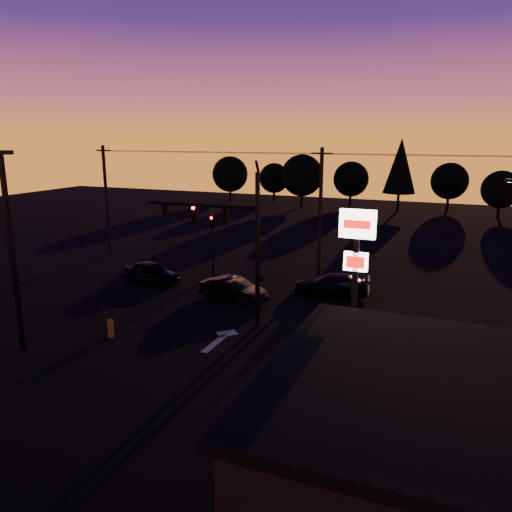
{
  "coord_description": "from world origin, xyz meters",
  "views": [
    {
      "loc": [
        10.93,
        -18.82,
        9.74
      ],
      "look_at": [
        1.0,
        5.0,
        3.5
      ],
      "focal_mm": 35.0,
      "sensor_mm": 36.0,
      "label": 1
    }
  ],
  "objects": [
    {
      "name": "suv_parked",
      "position": [
        9.87,
        -2.4,
        0.72
      ],
      "size": [
        4.15,
        5.72,
        1.45
      ],
      "primitive_type": "imported",
      "rotation": [
        0.0,
        0.0,
        0.38
      ],
      "color": "black",
      "rests_on": "ground"
    },
    {
      "name": "parking_lot_light",
      "position": [
        -7.5,
        -3.0,
        5.27
      ],
      "size": [
        1.25,
        0.3,
        9.14
      ],
      "color": "black",
      "rests_on": "ground"
    },
    {
      "name": "secondary_signal",
      "position": [
        -5.0,
        11.49,
        2.86
      ],
      "size": [
        0.3,
        0.31,
        4.35
      ],
      "color": "black",
      "rests_on": "ground"
    },
    {
      "name": "tree_3",
      "position": [
        -4.0,
        52.0,
        3.75
      ],
      "size": [
        4.95,
        4.95,
        6.22
      ],
      "color": "black",
      "rests_on": "ground"
    },
    {
      "name": "utility_pole_1",
      "position": [
        2.0,
        14.0,
        4.59
      ],
      "size": [
        1.4,
        0.26,
        9.0
      ],
      "color": "black",
      "rests_on": "ground"
    },
    {
      "name": "tree_4",
      "position": [
        3.0,
        49.0,
        5.93
      ],
      "size": [
        4.18,
        4.18,
        9.5
      ],
      "color": "black",
      "rests_on": "ground"
    },
    {
      "name": "traffic_signal_mast",
      "position": [
        -0.1,
        3.99,
        4.94
      ],
      "size": [
        6.79,
        0.52,
        8.58
      ],
      "color": "black",
      "rests_on": "ground"
    },
    {
      "name": "ground",
      "position": [
        0.0,
        0.0,
        0.0
      ],
      "size": [
        120.0,
        120.0,
        0.0
      ],
      "primitive_type": "plane",
      "color": "black",
      "rests_on": "ground"
    },
    {
      "name": "utility_pole_0",
      "position": [
        -16.0,
        14.0,
        4.59
      ],
      "size": [
        1.4,
        0.26,
        9.0
      ],
      "color": "black",
      "rests_on": "ground"
    },
    {
      "name": "car_mid",
      "position": [
        -1.39,
        7.17,
        0.71
      ],
      "size": [
        4.5,
        2.3,
        1.42
      ],
      "primitive_type": "imported",
      "rotation": [
        0.0,
        0.0,
        1.38
      ],
      "color": "black",
      "rests_on": "ground"
    },
    {
      "name": "lane_arrow",
      "position": [
        0.5,
        1.67,
        0.01
      ],
      "size": [
        1.2,
        3.1,
        0.01
      ],
      "color": "beige",
      "rests_on": "ground"
    },
    {
      "name": "tree_6",
      "position": [
        15.0,
        48.0,
        3.43
      ],
      "size": [
        4.54,
        4.54,
        5.71
      ],
      "color": "black",
      "rests_on": "ground"
    },
    {
      "name": "tree_5",
      "position": [
        9.0,
        54.0,
        3.75
      ],
      "size": [
        4.95,
        4.95,
        6.22
      ],
      "color": "black",
      "rests_on": "ground"
    },
    {
      "name": "tree_2",
      "position": [
        -10.0,
        48.0,
        4.37
      ],
      "size": [
        5.77,
        5.78,
        7.26
      ],
      "color": "black",
      "rests_on": "ground"
    },
    {
      "name": "tree_0",
      "position": [
        -22.0,
        50.0,
        4.06
      ],
      "size": [
        5.36,
        5.36,
        6.74
      ],
      "color": "black",
      "rests_on": "ground"
    },
    {
      "name": "bollard",
      "position": [
        -4.65,
        -0.2,
        0.44
      ],
      "size": [
        0.29,
        0.29,
        0.87
      ],
      "primitive_type": "cylinder",
      "color": "gold",
      "rests_on": "ground"
    },
    {
      "name": "power_wires",
      "position": [
        2.0,
        14.0,
        8.57
      ],
      "size": [
        36.0,
        1.22,
        0.07
      ],
      "color": "black",
      "rests_on": "ground"
    },
    {
      "name": "tree_1",
      "position": [
        -16.0,
        53.0,
        3.43
      ],
      "size": [
        4.54,
        4.54,
        5.71
      ],
      "color": "black",
      "rests_on": "ground"
    },
    {
      "name": "car_left",
      "position": [
        -8.23,
        8.62,
        0.7
      ],
      "size": [
        4.37,
        2.39,
        1.41
      ],
      "primitive_type": "imported",
      "rotation": [
        0.0,
        0.0,
        1.39
      ],
      "color": "black",
      "rests_on": "ground"
    },
    {
      "name": "pylon_sign",
      "position": [
        7.0,
        1.5,
        4.91
      ],
      "size": [
        1.5,
        0.28,
        6.8
      ],
      "color": "black",
      "rests_on": "ground"
    },
    {
      "name": "car_right",
      "position": [
        3.76,
        10.43,
        0.69
      ],
      "size": [
        5.03,
        2.69,
        1.39
      ],
      "primitive_type": "imported",
      "rotation": [
        0.0,
        0.0,
        -1.41
      ],
      "color": "black",
      "rests_on": "ground"
    }
  ]
}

